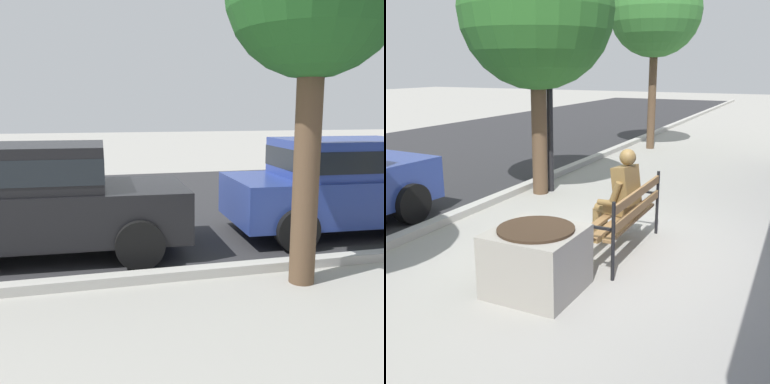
{
  "view_description": "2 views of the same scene",
  "coord_description": "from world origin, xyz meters",
  "views": [
    {
      "loc": [
        -6.15,
        -2.1,
        2.01
      ],
      "look_at": [
        -4.52,
        4.29,
        0.8
      ],
      "focal_mm": 41.55,
      "sensor_mm": 36.0,
      "label": 1
    },
    {
      "loc": [
        -5.7,
        -2.1,
        2.41
      ],
      "look_at": [
        -0.16,
        0.61,
        0.75
      ],
      "focal_mm": 43.72,
      "sensor_mm": 36.0,
      "label": 2
    }
  ],
  "objects": [
    {
      "name": "parked_car_blue",
      "position": [
        -1.84,
        4.29,
        0.84
      ],
      "size": [
        4.18,
        2.08,
        1.56
      ],
      "color": "navy",
      "rests_on": "ground"
    },
    {
      "name": "street_surface",
      "position": [
        0.0,
        7.5,
        0.0
      ],
      "size": [
        60.0,
        9.0,
        0.01
      ],
      "primitive_type": "cube",
      "color": "#2D2D30",
      "rests_on": "ground"
    },
    {
      "name": "parked_car_black",
      "position": [
        -6.79,
        4.29,
        0.84
      ],
      "size": [
        4.18,
        2.08,
        1.56
      ],
      "color": "black",
      "rests_on": "ground"
    }
  ]
}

